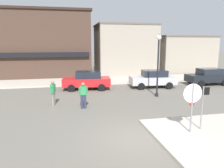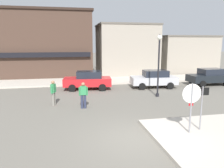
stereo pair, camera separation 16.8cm
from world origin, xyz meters
The scene contains 13 objects.
ground_plane centered at (0.00, 0.00, 0.00)m, with size 160.00×160.00×0.00m, color #6B665B.
kerb_far centered at (0.00, 13.92, 0.07)m, with size 80.00×4.00×0.15m, color beige.
stop_sign centered at (2.27, -0.14, 1.52)m, with size 0.82×0.09×2.30m.
one_way_sign centered at (2.91, 0.08, 1.33)m, with size 0.60×0.07×2.10m.
lamp_post centered at (3.67, 6.69, 2.96)m, with size 0.36×0.36×4.54m.
parked_car_nearest centered at (-1.18, 10.28, 0.81)m, with size 4.15×2.18×1.56m.
parked_car_second centered at (4.66, 9.87, 0.81)m, with size 4.12×2.12×1.56m.
parked_car_third centered at (10.27, 10.01, 0.81)m, with size 4.04×1.95×1.56m.
pedestrian_crossing_near centered at (-1.92, 4.77, 0.87)m, with size 0.55×0.24×1.61m.
pedestrian_crossing_far centered at (-3.74, 5.77, 0.87)m, with size 0.34×0.55×1.61m.
building_corner_shop centered at (-5.76, 20.76, 3.77)m, with size 11.62×10.20×7.54m.
building_storefront_left_near centered at (4.34, 18.49, 3.07)m, with size 7.11×5.70×6.14m.
building_storefront_left_mid centered at (12.61, 19.85, 2.43)m, with size 7.44×6.82×4.86m.
Camera 1 is at (-2.85, -8.13, 3.94)m, focal length 35.00 mm.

